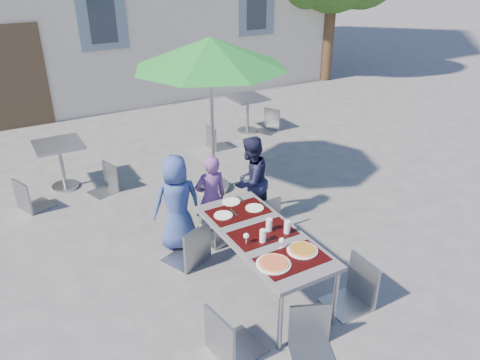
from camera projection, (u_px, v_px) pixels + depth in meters
ground at (296, 286)px, 5.49m from camera, size 90.00×90.00×0.00m
dining_table at (263, 238)px, 5.16m from camera, size 0.80×1.85×0.76m
pizza_near_left at (273, 263)px, 4.61m from camera, size 0.35×0.35×0.03m
pizza_near_right at (302, 250)px, 4.82m from camera, size 0.32×0.32×0.03m
glassware at (271, 231)px, 5.03m from camera, size 0.56×0.42×0.15m
place_settings at (237, 208)px, 5.62m from camera, size 0.67×0.49×0.01m
child_0 at (177, 203)px, 5.98m from camera, size 0.67×0.47×1.28m
child_1 at (211, 198)px, 6.16m from camera, size 0.46×0.32×1.21m
child_2 at (250, 181)px, 6.52m from camera, size 0.73×0.60×1.30m
chair_0 at (190, 221)px, 5.63m from camera, size 0.60×0.61×1.04m
chair_1 at (222, 210)px, 6.09m from camera, size 0.45×0.45×0.87m
chair_2 at (263, 194)px, 6.33m from camera, size 0.45×0.46×0.99m
chair_3 at (228, 306)px, 4.31m from camera, size 0.52×0.51×1.02m
chair_4 at (359, 258)px, 4.98m from camera, size 0.47×0.46×1.02m
chair_5 at (314, 308)px, 4.36m from camera, size 0.55×0.55×0.94m
patio_umbrella at (210, 54)px, 6.74m from camera, size 2.31×2.31×2.44m
cafe_table_0 at (60, 157)px, 7.53m from camera, size 0.73×0.73×0.78m
bg_chair_l_0 at (25, 176)px, 6.88m from camera, size 0.54×0.54×0.94m
bg_chair_r_0 at (103, 163)px, 7.44m from camera, size 0.48×0.48×0.86m
cafe_table_1 at (248, 108)px, 9.93m from camera, size 0.71×0.71×0.76m
bg_chair_l_1 at (215, 124)px, 9.08m from camera, size 0.40×0.40×0.87m
bg_chair_r_1 at (270, 108)px, 9.98m from camera, size 0.52×0.52×0.88m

